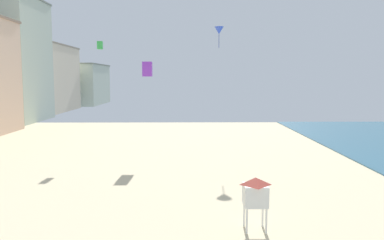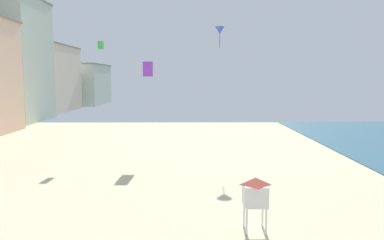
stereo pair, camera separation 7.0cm
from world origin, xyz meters
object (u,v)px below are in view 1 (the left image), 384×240
Objects in this scene: lifeguard_stand at (255,192)px; kite_green_box at (100,45)px; kite_purple_box at (147,69)px; kite_blue_delta at (219,31)px.

lifeguard_stand is 27.86m from kite_green_box.
lifeguard_stand is 1.80× the size of kite_purple_box.
lifeguard_stand is at bearing -89.79° from kite_blue_delta.
kite_green_box reaches higher than kite_purple_box.
lifeguard_stand is at bearing -70.60° from kite_purple_box.
kite_purple_box reaches higher than lifeguard_stand.
lifeguard_stand is 1.24× the size of kite_blue_delta.
lifeguard_stand is 3.10× the size of kite_green_box.
kite_purple_box is at bearing -31.97° from kite_green_box.
kite_blue_delta is (7.02, 1.39, 3.83)m from kite_purple_box.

